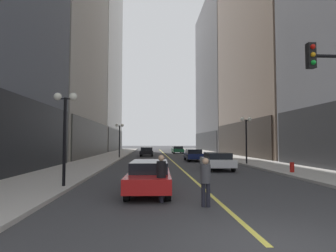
{
  "coord_description": "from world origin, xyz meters",
  "views": [
    {
      "loc": [
        -2.46,
        -5.69,
        2.17
      ],
      "look_at": [
        -0.28,
        28.68,
        4.09
      ],
      "focal_mm": 29.83,
      "sensor_mm": 36.0,
      "label": 1
    }
  ],
  "objects": [
    {
      "name": "car_green",
      "position": [
        2.48,
        44.87,
        0.72
      ],
      "size": [
        1.91,
        4.58,
        1.32
      ],
      "color": "#196038",
      "rests_on": "ground"
    },
    {
      "name": "building_right_mid",
      "position": [
        16.63,
        34.5,
        22.88
      ],
      "size": [
        12.46,
        24.0,
        45.93
      ],
      "color": "gray",
      "rests_on": "ground"
    },
    {
      "name": "street_lamp_right_mid",
      "position": [
        6.4,
        19.6,
        3.26
      ],
      "size": [
        1.06,
        0.36,
        4.43
      ],
      "color": "black",
      "rests_on": "ground"
    },
    {
      "name": "street_lamp_left_far",
      "position": [
        -6.4,
        30.24,
        3.26
      ],
      "size": [
        1.06,
        0.36,
        4.43
      ],
      "color": "black",
      "rests_on": "ground"
    },
    {
      "name": "sidewalk_left",
      "position": [
        -8.25,
        35.0,
        0.07
      ],
      "size": [
        4.5,
        78.0,
        0.15
      ],
      "primitive_type": "cube",
      "color": "#ADA8A0",
      "rests_on": "ground"
    },
    {
      "name": "building_left_far",
      "position": [
        -15.48,
        60.0,
        33.63
      ],
      "size": [
        10.15,
        26.0,
        67.49
      ],
      "color": "#A8A399",
      "rests_on": "ground"
    },
    {
      "name": "sidewalk_right",
      "position": [
        8.25,
        35.0,
        0.07
      ],
      "size": [
        4.5,
        78.0,
        0.15
      ],
      "primitive_type": "cube",
      "color": "#ADA8A0",
      "rests_on": "ground"
    },
    {
      "name": "car_navy",
      "position": [
        2.35,
        25.36,
        0.72
      ],
      "size": [
        1.81,
        4.71,
        1.32
      ],
      "color": "#141E4C",
      "rests_on": "ground"
    },
    {
      "name": "ground_plane",
      "position": [
        0.0,
        35.0,
        0.0
      ],
      "size": [
        200.0,
        200.0,
        0.0
      ],
      "primitive_type": "plane",
      "color": "#38383A"
    },
    {
      "name": "building_right_far",
      "position": [
        15.58,
        60.0,
        17.95
      ],
      "size": [
        10.36,
        26.0,
        36.08
      ],
      "color": "gray",
      "rests_on": "ground"
    },
    {
      "name": "fire_hydrant_right",
      "position": [
        6.9,
        12.29,
        0.4
      ],
      "size": [
        0.28,
        0.28,
        0.8
      ],
      "primitive_type": "cylinder",
      "color": "red",
      "rests_on": "ground"
    },
    {
      "name": "car_black",
      "position": [
        -2.99,
        36.13,
        0.72
      ],
      "size": [
        2.02,
        4.71,
        1.32
      ],
      "color": "black",
      "rests_on": "ground"
    },
    {
      "name": "pedestrian_in_black_coat",
      "position": [
        -2.06,
        4.42,
        0.98
      ],
      "size": [
        0.39,
        0.39,
        1.68
      ],
      "color": "black",
      "rests_on": "ground"
    },
    {
      "name": "pedestrian_with_orange_bag",
      "position": [
        -0.61,
        3.6,
        0.94
      ],
      "size": [
        0.42,
        0.42,
        1.62
      ],
      "color": "black",
      "rests_on": "ground"
    },
    {
      "name": "car_white",
      "position": [
        2.67,
        15.58,
        0.72
      ],
      "size": [
        2.03,
        4.52,
        1.32
      ],
      "color": "silver",
      "rests_on": "ground"
    },
    {
      "name": "lane_centre_stripe",
      "position": [
        0.0,
        35.0,
        0.0
      ],
      "size": [
        0.16,
        70.0,
        0.01
      ],
      "primitive_type": "cube",
      "color": "#E5D64C",
      "rests_on": "ground"
    },
    {
      "name": "street_lamp_left_near",
      "position": [
        -6.4,
        7.41,
        3.26
      ],
      "size": [
        1.06,
        0.36,
        4.43
      ],
      "color": "black",
      "rests_on": "ground"
    },
    {
      "name": "car_red",
      "position": [
        -2.5,
        6.39,
        0.72
      ],
      "size": [
        1.91,
        4.85,
        1.32
      ],
      "color": "#B21919",
      "rests_on": "ground"
    }
  ]
}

